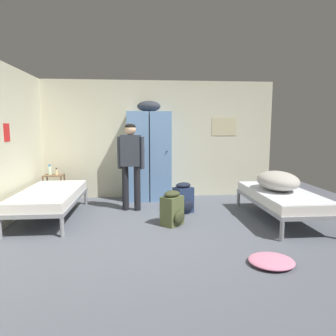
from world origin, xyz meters
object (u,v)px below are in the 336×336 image
(backpack_navy, at_px, (184,198))
(clothes_pile_pink, at_px, (271,261))
(shelf_unit, at_px, (54,186))
(locker_bank, at_px, (149,154))
(bedding_heap, at_px, (278,181))
(person_traveler, at_px, (131,159))
(bed_left_rear, at_px, (50,196))
(bed_right, at_px, (281,197))
(lotion_bottle, at_px, (57,172))
(backpack_olive, at_px, (173,209))
(water_bottle, at_px, (50,170))

(backpack_navy, bearing_deg, clothes_pile_pink, -72.23)
(shelf_unit, bearing_deg, locker_bank, 2.07)
(bedding_heap, height_order, person_traveler, person_traveler)
(bed_left_rear, bearing_deg, bed_right, -6.22)
(person_traveler, relative_size, clothes_pile_pink, 3.11)
(shelf_unit, height_order, bed_right, shelf_unit)
(lotion_bottle, height_order, backpack_navy, lotion_bottle)
(locker_bank, distance_m, bed_right, 2.75)
(clothes_pile_pink, bearing_deg, lotion_bottle, 135.41)
(locker_bank, distance_m, bed_left_rear, 2.18)
(lotion_bottle, distance_m, backpack_olive, 2.76)
(backpack_navy, xyz_separation_m, backpack_olive, (-0.27, -0.69, 0.00))
(locker_bank, relative_size, bed_left_rear, 1.09)
(water_bottle, relative_size, clothes_pile_pink, 0.41)
(bedding_heap, distance_m, clothes_pile_pink, 1.96)
(locker_bank, distance_m, shelf_unit, 2.05)
(bed_left_rear, bearing_deg, backpack_navy, 4.01)
(bed_left_rear, bearing_deg, locker_bank, 35.65)
(bed_right, bearing_deg, bed_left_rear, 173.78)
(bed_right, relative_size, backpack_olive, 3.45)
(locker_bank, relative_size, backpack_navy, 3.76)
(bedding_heap, bearing_deg, clothes_pile_pink, -116.09)
(shelf_unit, distance_m, bedding_heap, 4.32)
(shelf_unit, relative_size, water_bottle, 2.72)
(backpack_olive, distance_m, clothes_pile_pink, 1.78)
(bed_right, xyz_separation_m, lotion_bottle, (-4.02, 1.53, 0.25))
(bed_left_rear, bearing_deg, lotion_bottle, 99.21)
(person_traveler, height_order, clothes_pile_pink, person_traveler)
(shelf_unit, bearing_deg, backpack_olive, -36.49)
(shelf_unit, relative_size, backpack_navy, 1.04)
(bed_right, xyz_separation_m, person_traveler, (-2.49, 0.82, 0.58))
(locker_bank, bearing_deg, bedding_heap, -36.50)
(backpack_navy, bearing_deg, lotion_bottle, 158.93)
(lotion_bottle, bearing_deg, bed_left_rear, -80.79)
(bed_left_rear, bearing_deg, water_bottle, 105.75)
(locker_bank, distance_m, clothes_pile_pink, 3.59)
(clothes_pile_pink, bearing_deg, backpack_navy, 107.77)
(locker_bank, bearing_deg, person_traveler, -113.62)
(bed_left_rear, height_order, bedding_heap, bedding_heap)
(shelf_unit, distance_m, bed_left_rear, 1.18)
(person_traveler, bearing_deg, bedding_heap, -16.74)
(bed_left_rear, height_order, person_traveler, person_traveler)
(bed_left_rear, distance_m, backpack_olive, 2.09)
(bed_left_rear, relative_size, backpack_olive, 3.45)
(bed_right, distance_m, clothes_pile_pink, 1.83)
(shelf_unit, height_order, clothes_pile_pink, shelf_unit)
(shelf_unit, xyz_separation_m, bed_left_rear, (0.25, -1.15, 0.04))
(lotion_bottle, xyz_separation_m, clothes_pile_pink, (3.16, -3.11, -0.59))
(person_traveler, bearing_deg, backpack_navy, -14.70)
(bedding_heap, distance_m, backpack_navy, 1.64)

